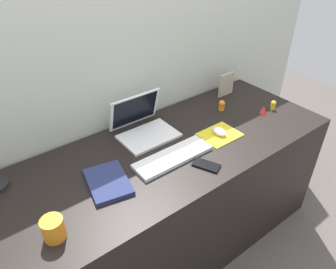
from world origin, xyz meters
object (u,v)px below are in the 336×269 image
at_px(laptop, 142,124).
at_px(mouse, 219,131).
at_px(toy_figurine_yellow, 273,105).
at_px(toy_figurine_red, 263,110).
at_px(picture_frame, 226,84).
at_px(keyboard, 173,157).
at_px(coffee_mug, 53,229).
at_px(cell_phone, 206,165).
at_px(toy_figurine_orange, 222,105).
at_px(notebook_pad, 108,182).

height_order(laptop, mouse, laptop).
xyz_separation_m(toy_figurine_yellow, toy_figurine_red, (-0.09, 0.00, -0.01)).
bearing_deg(picture_frame, keyboard, -155.05).
bearing_deg(coffee_mug, toy_figurine_red, 4.91).
xyz_separation_m(coffee_mug, toy_figurine_yellow, (1.42, 0.11, -0.02)).
relative_size(keyboard, coffee_mug, 4.54).
height_order(toy_figurine_yellow, toy_figurine_red, toy_figurine_yellow).
bearing_deg(cell_phone, toy_figurine_yellow, -12.44).
bearing_deg(toy_figurine_yellow, toy_figurine_orange, 144.38).
relative_size(notebook_pad, toy_figurine_red, 5.00).
distance_m(cell_phone, picture_frame, 0.77).
height_order(notebook_pad, toy_figurine_yellow, toy_figurine_yellow).
distance_m(laptop, toy_figurine_red, 0.74).
bearing_deg(cell_phone, toy_figurine_red, -10.37).
xyz_separation_m(picture_frame, toy_figurine_yellow, (0.09, -0.32, -0.04)).
height_order(laptop, coffee_mug, laptop).
distance_m(mouse, notebook_pad, 0.67).
xyz_separation_m(keyboard, toy_figurine_yellow, (0.79, 0.01, 0.02)).
bearing_deg(laptop, coffee_mug, -149.23).
distance_m(toy_figurine_yellow, toy_figurine_orange, 0.32).
bearing_deg(mouse, laptop, 139.56).
bearing_deg(toy_figurine_yellow, laptop, 160.76).
bearing_deg(picture_frame, laptop, -176.45).
bearing_deg(toy_figurine_yellow, coffee_mug, -175.56).
distance_m(laptop, toy_figurine_yellow, 0.83).
xyz_separation_m(picture_frame, coffee_mug, (-1.33, -0.43, -0.03)).
relative_size(cell_phone, toy_figurine_orange, 1.96).
relative_size(notebook_pad, toy_figurine_orange, 3.68).
bearing_deg(mouse, notebook_pad, 177.81).
distance_m(cell_phone, toy_figurine_orange, 0.56).
relative_size(mouse, toy_figurine_yellow, 1.66).
relative_size(cell_phone, toy_figurine_red, 2.67).
xyz_separation_m(mouse, picture_frame, (0.37, 0.31, 0.05)).
distance_m(picture_frame, coffee_mug, 1.40).
height_order(cell_phone, toy_figurine_orange, toy_figurine_orange).
xyz_separation_m(notebook_pad, picture_frame, (1.04, 0.29, 0.06)).
distance_m(picture_frame, toy_figurine_red, 0.32).
relative_size(mouse, toy_figurine_red, 2.00).
height_order(mouse, cell_phone, mouse).
distance_m(cell_phone, toy_figurine_red, 0.63).
height_order(notebook_pad, toy_figurine_red, toy_figurine_red).
distance_m(laptop, toy_figurine_orange, 0.53).
xyz_separation_m(cell_phone, picture_frame, (0.61, 0.47, 0.07)).
height_order(cell_phone, coffee_mug, coffee_mug).
distance_m(toy_figurine_yellow, toy_figurine_red, 0.09).
height_order(keyboard, toy_figurine_red, toy_figurine_red).
bearing_deg(toy_figurine_orange, laptop, 170.53).
height_order(notebook_pad, picture_frame, picture_frame).
bearing_deg(laptop, mouse, -40.44).
xyz_separation_m(cell_phone, toy_figurine_orange, (0.44, 0.34, 0.03)).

